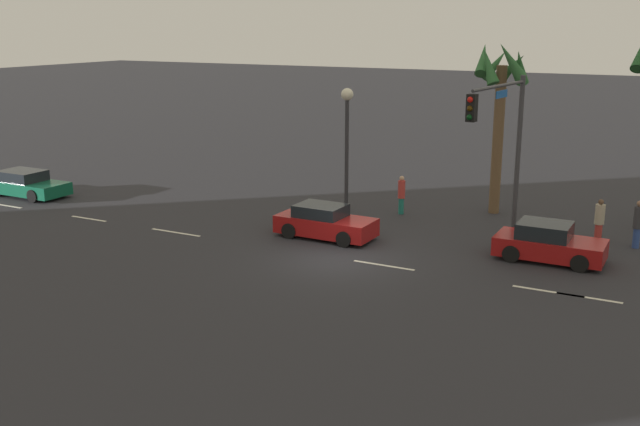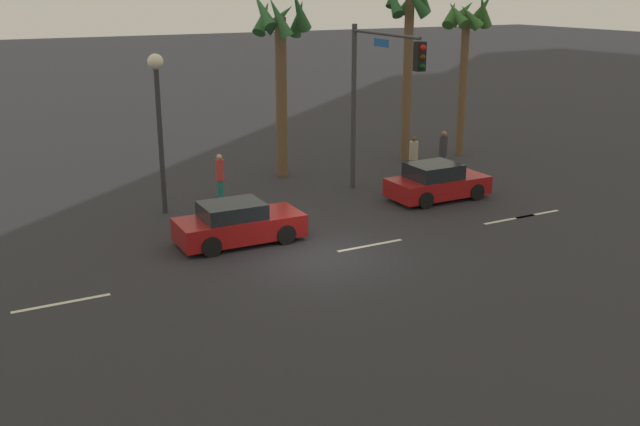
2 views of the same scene
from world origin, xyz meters
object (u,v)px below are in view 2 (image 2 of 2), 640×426
at_px(car_2, 238,224).
at_px(pedestrian_1, 220,175).
at_px(pedestrian_0, 443,151).
at_px(car_1, 437,183).
at_px(pedestrian_2, 413,155).
at_px(palm_tree_0, 281,44).
at_px(palm_tree_2, 408,24).
at_px(traffic_signal, 374,84).
at_px(palm_tree_1, 467,32).
at_px(streetlamp, 158,102).

height_order(car_2, pedestrian_1, pedestrian_1).
bearing_deg(car_2, pedestrian_0, 20.74).
height_order(car_1, pedestrian_2, pedestrian_2).
height_order(palm_tree_0, palm_tree_2, palm_tree_2).
distance_m(pedestrian_0, pedestrian_1, 10.14).
distance_m(traffic_signal, palm_tree_2, 7.32).
height_order(palm_tree_0, palm_tree_1, palm_tree_0).
xyz_separation_m(car_1, palm_tree_0, (-3.67, 6.12, 4.99)).
xyz_separation_m(pedestrian_0, pedestrian_2, (-1.44, 0.20, -0.09)).
distance_m(pedestrian_0, palm_tree_0, 8.43).
distance_m(car_2, palm_tree_2, 14.79).
relative_size(palm_tree_1, palm_tree_2, 0.91).
bearing_deg(palm_tree_2, pedestrian_1, -167.19).
bearing_deg(car_2, traffic_signal, 19.80).
height_order(pedestrian_0, palm_tree_2, palm_tree_2).
bearing_deg(palm_tree_1, streetlamp, -170.27).
relative_size(car_2, palm_tree_1, 0.53).
bearing_deg(palm_tree_2, car_1, -113.93).
bearing_deg(traffic_signal, car_2, -160.20).
xyz_separation_m(car_1, palm_tree_2, (2.78, 6.26, 5.64)).
height_order(car_2, traffic_signal, traffic_signal).
bearing_deg(palm_tree_1, traffic_signal, -149.88).
bearing_deg(car_2, streetlamp, 104.37).
bearing_deg(streetlamp, traffic_signal, -14.66).
relative_size(pedestrian_1, palm_tree_1, 0.23).
distance_m(pedestrian_1, pedestrian_2, 8.70).
xyz_separation_m(pedestrian_2, palm_tree_2, (1.48, 2.86, 5.38)).
xyz_separation_m(car_1, palm_tree_1, (5.90, 5.91, 5.20)).
bearing_deg(pedestrian_2, car_1, -110.87).
xyz_separation_m(car_2, pedestrian_2, (10.01, 4.54, 0.28)).
height_order(streetlamp, palm_tree_2, palm_tree_2).
height_order(car_2, pedestrian_0, pedestrian_0).
relative_size(pedestrian_2, palm_tree_0, 0.22).
height_order(streetlamp, palm_tree_0, palm_tree_0).
relative_size(traffic_signal, palm_tree_1, 0.84).
bearing_deg(palm_tree_1, palm_tree_2, 173.64).
bearing_deg(palm_tree_0, traffic_signal, -73.17).
relative_size(pedestrian_1, pedestrian_2, 1.01).
bearing_deg(pedestrian_2, traffic_signal, -147.89).
xyz_separation_m(streetlamp, pedestrian_0, (12.56, -0.01, -3.03)).
relative_size(car_2, traffic_signal, 0.62).
height_order(car_1, pedestrian_0, pedestrian_0).
xyz_separation_m(car_2, palm_tree_0, (5.04, 7.25, 5.01)).
relative_size(pedestrian_1, palm_tree_2, 0.21).
distance_m(pedestrian_1, palm_tree_0, 6.36).
bearing_deg(pedestrian_1, palm_tree_2, 12.81).
xyz_separation_m(palm_tree_0, palm_tree_2, (6.45, 0.14, 0.66)).
relative_size(streetlamp, pedestrian_2, 3.25).
xyz_separation_m(traffic_signal, streetlamp, (-7.63, 2.00, -0.41)).
bearing_deg(traffic_signal, palm_tree_0, 106.83).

